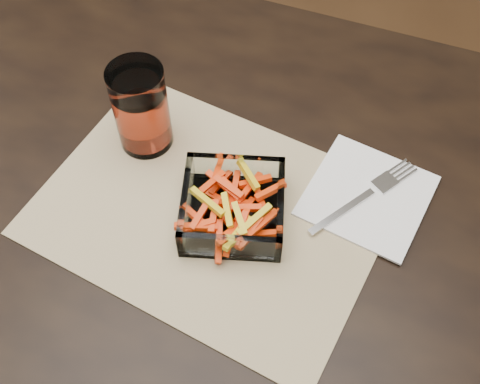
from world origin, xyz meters
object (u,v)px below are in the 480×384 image
object	(u,v)px
dining_table	(148,225)
glass_bowl	(233,208)
tumbler	(141,111)
fork	(367,195)

from	to	relation	value
dining_table	glass_bowl	bearing A→B (deg)	3.37
tumbler	glass_bowl	bearing A→B (deg)	-25.77
glass_bowl	fork	distance (m)	0.19
tumbler	fork	world-z (taller)	tumbler
dining_table	glass_bowl	distance (m)	0.18
glass_bowl	dining_table	bearing A→B (deg)	-176.63
fork	dining_table	bearing A→B (deg)	-128.09
dining_table	fork	size ratio (longest dim) A/B	9.54
dining_table	tumbler	distance (m)	0.18
dining_table	fork	bearing A→B (deg)	19.00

